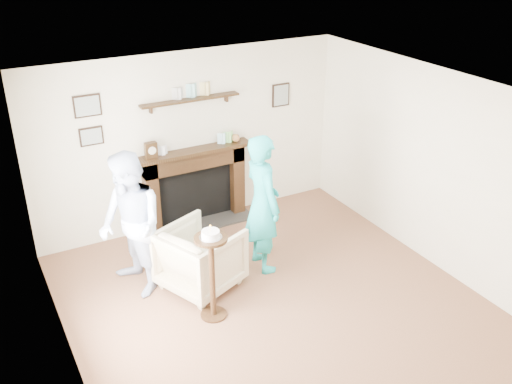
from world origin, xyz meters
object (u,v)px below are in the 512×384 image
(man, at_px, (138,288))
(pedestal_table, at_px, (212,261))
(woman, at_px, (262,265))
(armchair, at_px, (202,285))

(man, xyz_separation_m, pedestal_table, (0.59, -0.91, 0.72))
(man, height_order, woman, woman)
(armchair, relative_size, woman, 0.48)
(man, xyz_separation_m, woman, (1.58, -0.27, 0.00))
(woman, distance_m, pedestal_table, 1.38)
(pedestal_table, bearing_deg, woman, 33.04)
(armchair, distance_m, woman, 0.87)
(armchair, bearing_deg, woman, -110.16)
(woman, relative_size, pedestal_table, 1.53)
(armchair, height_order, man, man)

